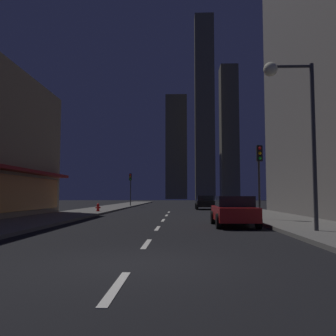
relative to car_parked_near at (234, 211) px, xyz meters
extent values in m
cube|color=black|center=(-3.60, 22.35, -0.79)|extent=(78.00, 136.00, 0.10)
cube|color=#605E59|center=(3.40, 22.35, -0.67)|extent=(4.00, 76.00, 0.15)
cube|color=#605E59|center=(-10.60, 22.35, -0.67)|extent=(4.00, 76.00, 0.15)
cube|color=silver|center=(-3.60, -11.65, -0.73)|extent=(0.16, 2.20, 0.01)
cube|color=silver|center=(-3.60, -6.45, -0.73)|extent=(0.16, 2.20, 0.01)
cube|color=silver|center=(-3.60, -1.25, -0.73)|extent=(0.16, 2.20, 0.01)
cube|color=silver|center=(-3.60, 3.95, -0.73)|extent=(0.16, 2.20, 0.01)
cube|color=silver|center=(-3.60, 9.15, -0.73)|extent=(0.16, 2.20, 0.01)
cube|color=silver|center=(-3.60, 14.35, -0.73)|extent=(0.16, 2.20, 0.01)
cube|color=brown|center=(-4.28, 126.79, 19.95)|extent=(8.45, 8.44, 41.38)
cube|color=#5E5947|center=(5.58, 103.63, 30.88)|extent=(6.47, 5.73, 63.24)
cube|color=#5F5B47|center=(15.35, 115.33, 23.95)|extent=(6.40, 7.97, 49.37)
cube|color=#B21919|center=(0.00, 0.05, -0.13)|extent=(1.80, 4.20, 0.65)
cube|color=black|center=(0.00, -0.15, 0.43)|extent=(1.64, 2.00, 0.55)
cylinder|color=black|center=(-0.88, 1.45, -0.40)|extent=(0.22, 0.68, 0.68)
cylinder|color=black|center=(0.88, 1.45, -0.40)|extent=(0.22, 0.68, 0.68)
cylinder|color=black|center=(-0.88, -1.35, -0.40)|extent=(0.22, 0.68, 0.68)
cylinder|color=black|center=(0.88, -1.35, -0.40)|extent=(0.22, 0.68, 0.68)
sphere|color=white|center=(-0.55, 2.10, -0.08)|extent=(0.18, 0.18, 0.18)
sphere|color=white|center=(0.55, 2.10, -0.08)|extent=(0.18, 0.18, 0.18)
cube|color=black|center=(0.00, 20.86, -0.13)|extent=(1.80, 4.20, 0.65)
cube|color=black|center=(0.00, 20.66, 0.43)|extent=(1.64, 2.00, 0.55)
cylinder|color=black|center=(-0.88, 22.26, -0.40)|extent=(0.22, 0.68, 0.68)
cylinder|color=black|center=(0.88, 22.26, -0.40)|extent=(0.22, 0.68, 0.68)
cylinder|color=black|center=(-0.88, 19.46, -0.40)|extent=(0.22, 0.68, 0.68)
cylinder|color=black|center=(0.88, 19.46, -0.40)|extent=(0.22, 0.68, 0.68)
sphere|color=white|center=(-0.55, 22.91, -0.08)|extent=(0.18, 0.18, 0.18)
sphere|color=white|center=(0.55, 22.91, -0.08)|extent=(0.18, 0.18, 0.18)
cylinder|color=red|center=(-9.50, 12.66, -0.32)|extent=(0.22, 0.22, 0.55)
sphere|color=red|center=(-9.50, 12.66, -0.04)|extent=(0.21, 0.21, 0.21)
cylinder|color=red|center=(-9.50, 12.66, -0.56)|extent=(0.30, 0.30, 0.06)
cylinder|color=red|center=(-9.66, 12.66, -0.29)|extent=(0.10, 0.10, 0.10)
cylinder|color=red|center=(-9.34, 12.66, -0.29)|extent=(0.10, 0.10, 0.10)
cylinder|color=#2D2D2D|center=(1.90, 3.11, 1.51)|extent=(0.12, 0.12, 4.20)
cube|color=black|center=(1.90, 2.91, 3.11)|extent=(0.32, 0.24, 0.90)
sphere|color=red|center=(1.90, 2.78, 3.39)|extent=(0.18, 0.18, 0.18)
sphere|color=#F2B20C|center=(1.90, 2.78, 3.11)|extent=(0.18, 0.18, 0.18)
sphere|color=#19D833|center=(1.90, 2.78, 2.83)|extent=(0.18, 0.18, 0.18)
cylinder|color=#2D2D2D|center=(-9.10, 29.37, 1.51)|extent=(0.12, 0.12, 4.20)
cube|color=black|center=(-9.10, 29.17, 3.11)|extent=(0.32, 0.24, 0.90)
sphere|color=red|center=(-9.10, 29.04, 3.39)|extent=(0.18, 0.18, 0.18)
sphere|color=#F2B20C|center=(-9.10, 29.04, 3.11)|extent=(0.18, 0.18, 0.18)
sphere|color=#19D833|center=(-9.10, 29.04, 2.83)|extent=(0.18, 0.18, 0.18)
cylinder|color=#38383D|center=(2.60, -3.54, 2.66)|extent=(0.16, 0.16, 6.50)
cylinder|color=#38383D|center=(1.80, -3.54, 5.81)|extent=(1.60, 0.12, 0.12)
sphere|color=#FCF7CC|center=(1.00, -3.54, 5.71)|extent=(0.56, 0.56, 0.56)
camera|label=1|loc=(-2.55, -17.58, 0.75)|focal=38.67mm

